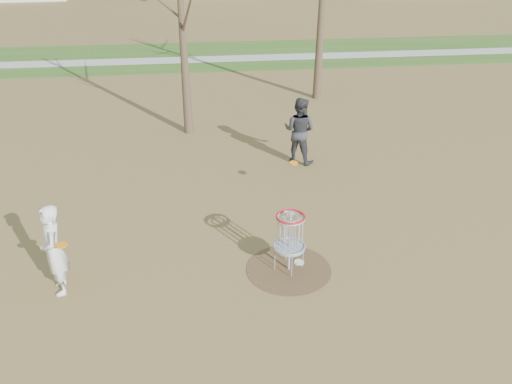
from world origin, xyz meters
TOP-DOWN VIEW (x-y plane):
  - ground at (0.00, 0.00)m, footprint 160.00×160.00m
  - green_band at (0.00, 21.00)m, footprint 160.00×8.00m
  - footpath at (0.00, 20.00)m, footprint 160.00×1.50m
  - dirt_circle at (0.00, 0.00)m, footprint 1.80×1.80m
  - player_standing at (-4.59, -0.09)m, footprint 0.61×0.78m
  - player_throwing at (1.33, 5.47)m, footprint 1.25×1.18m
  - disc_grounded at (0.26, 0.19)m, footprint 0.22×0.22m
  - discs_in_play at (-1.72, 1.45)m, footprint 5.26×3.59m
  - disc_golf_basket at (0.00, 0.00)m, footprint 0.64×0.64m

SIDE VIEW (x-z plane):
  - ground at x=0.00m, z-range 0.00..0.00m
  - green_band at x=0.00m, z-range 0.00..0.01m
  - dirt_circle at x=0.00m, z-range 0.00..0.01m
  - footpath at x=0.00m, z-range 0.01..0.02m
  - disc_grounded at x=0.26m, z-range 0.01..0.03m
  - disc_golf_basket at x=0.00m, z-range 0.24..1.59m
  - player_standing at x=-4.59m, z-range 0.00..1.88m
  - player_throwing at x=1.33m, z-range 0.00..2.04m
  - discs_in_play at x=-1.72m, z-range 1.04..1.21m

